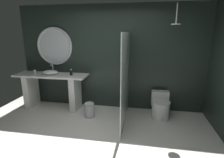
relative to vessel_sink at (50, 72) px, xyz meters
name	(u,v)px	position (x,y,z in m)	size (l,w,h in m)	color
ground_plane	(92,148)	(1.52, -1.53, -0.95)	(5.76, 5.76, 0.00)	silver
back_wall_panel	(112,58)	(1.52, 0.37, 0.35)	(4.80, 0.10, 2.60)	#1E2823
vanity_counter	(53,87)	(0.02, 0.01, -0.40)	(1.84, 0.59, 0.90)	silver
vessel_sink	(50,72)	(0.00, 0.00, 0.00)	(0.41, 0.34, 0.23)	white
tumbler_cup	(35,72)	(-0.43, 0.00, 0.00)	(0.07, 0.07, 0.10)	silver
soap_dispenser	(71,72)	(0.56, 0.01, 0.02)	(0.07, 0.07, 0.16)	black
round_wall_mirror	(54,46)	(0.02, 0.29, 0.63)	(0.98, 0.06, 0.98)	#B7B7BC
shower_glass_panel	(125,79)	(1.96, -0.45, 0.02)	(0.02, 1.54, 1.94)	silver
rain_shower_head	(176,22)	(2.93, -0.17, 1.19)	(0.19, 0.19, 0.42)	#B7B7BC
toilet	(160,106)	(2.76, -0.05, -0.69)	(0.42, 0.63, 0.56)	white
waste_bin	(89,109)	(1.12, -0.38, -0.77)	(0.22, 0.22, 0.37)	#B7B7BC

